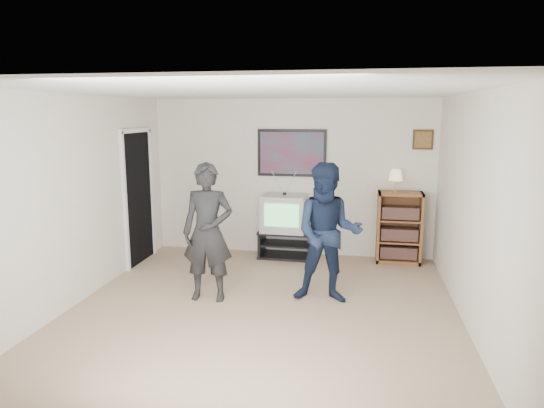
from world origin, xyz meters
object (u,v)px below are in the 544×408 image
(crt_television, at_px, (284,213))
(person_short, at_px, (328,233))
(person_tall, at_px, (208,232))
(media_stand, at_px, (287,244))
(bookshelf, at_px, (399,228))

(crt_television, xyz_separation_m, person_short, (0.80, -1.73, 0.13))
(person_tall, bearing_deg, media_stand, 66.97)
(bookshelf, xyz_separation_m, person_short, (-0.98, -1.78, 0.30))
(crt_television, distance_m, person_short, 1.91)
(person_short, bearing_deg, person_tall, -173.76)
(crt_television, bearing_deg, bookshelf, 3.01)
(bookshelf, bearing_deg, crt_television, -178.38)
(media_stand, height_order, bookshelf, bookshelf)
(bookshelf, distance_m, person_tall, 3.13)
(media_stand, xyz_separation_m, bookshelf, (1.73, 0.05, 0.33))
(media_stand, relative_size, crt_television, 1.29)
(person_tall, relative_size, person_short, 1.00)
(bookshelf, relative_size, person_tall, 0.65)
(person_short, bearing_deg, bookshelf, 60.14)
(bookshelf, bearing_deg, media_stand, -178.35)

